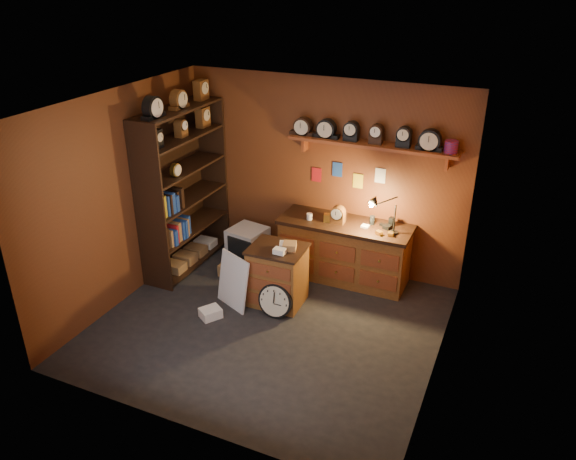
# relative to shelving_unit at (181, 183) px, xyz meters

# --- Properties ---
(floor) EXTENTS (4.00, 4.00, 0.00)m
(floor) POSITION_rel_shelving_unit_xyz_m (1.79, -0.98, -1.25)
(floor) COLOR black
(floor) RESTS_ON ground
(room_shell) EXTENTS (4.02, 3.62, 2.71)m
(room_shell) POSITION_rel_shelving_unit_xyz_m (1.84, -0.87, 0.47)
(room_shell) COLOR brown
(room_shell) RESTS_ON ground
(shelving_unit) EXTENTS (0.47, 1.60, 2.58)m
(shelving_unit) POSITION_rel_shelving_unit_xyz_m (0.00, 0.00, 0.00)
(shelving_unit) COLOR black
(shelving_unit) RESTS_ON ground
(workbench) EXTENTS (1.80, 0.66, 1.36)m
(workbench) POSITION_rel_shelving_unit_xyz_m (2.25, 0.49, -0.78)
(workbench) COLOR brown
(workbench) RESTS_ON ground
(low_cabinet) EXTENTS (0.71, 0.60, 0.88)m
(low_cabinet) POSITION_rel_shelving_unit_xyz_m (1.67, -0.45, -0.82)
(low_cabinet) COLOR brown
(low_cabinet) RESTS_ON ground
(big_round_clock) EXTENTS (0.45, 0.15, 0.45)m
(big_round_clock) POSITION_rel_shelving_unit_xyz_m (1.78, -0.75, -1.03)
(big_round_clock) COLOR black
(big_round_clock) RESTS_ON ground
(white_panel) EXTENTS (0.55, 0.36, 0.71)m
(white_panel) POSITION_rel_shelving_unit_xyz_m (1.18, -0.73, -1.25)
(white_panel) COLOR silver
(white_panel) RESTS_ON ground
(mini_fridge) EXTENTS (0.56, 0.58, 0.51)m
(mini_fridge) POSITION_rel_shelving_unit_xyz_m (0.79, 0.41, -1.00)
(mini_fridge) COLOR silver
(mini_fridge) RESTS_ON ground
(floor_box_a) EXTENTS (0.29, 0.25, 0.17)m
(floor_box_a) POSITION_rel_shelving_unit_xyz_m (0.76, -0.09, -1.17)
(floor_box_a) COLOR #9D7144
(floor_box_a) RESTS_ON ground
(floor_box_b) EXTENTS (0.31, 0.32, 0.12)m
(floor_box_b) POSITION_rel_shelving_unit_xyz_m (1.05, -1.11, -1.19)
(floor_box_b) COLOR white
(floor_box_b) RESTS_ON ground
(floor_box_c) EXTENTS (0.28, 0.27, 0.16)m
(floor_box_c) POSITION_rel_shelving_unit_xyz_m (1.49, -0.11, -1.17)
(floor_box_c) COLOR #9D7144
(floor_box_c) RESTS_ON ground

